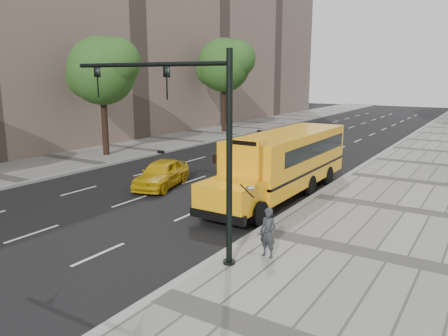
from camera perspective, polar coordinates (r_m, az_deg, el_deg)
The scene contains 11 objects.
ground at distance 23.71m, azimuth -1.99°, elevation -1.87°, with size 140.00×140.00×0.00m, color black.
sidewalk_far at distance 31.12m, azimuth -18.98°, elevation 0.95°, with size 6.00×140.00×0.15m, color gray.
curb_museum at distance 21.02m, azimuth 11.69°, elevation -3.72°, with size 0.30×140.00×0.15m, color gray.
curb_far at distance 28.87m, azimuth -15.23°, elevation 0.37°, with size 0.30×140.00×0.15m, color gray.
tree_b at distance 31.74m, azimuth -15.57°, elevation 12.20°, with size 5.24×4.66×8.33m.
tree_c at distance 43.89m, azimuth 0.08°, elevation 13.34°, with size 5.85×5.20×9.29m.
school_bus at distance 21.22m, azimuth 8.13°, elevation 1.25°, with size 2.96×11.56×3.19m.
taxi_near at distance 22.76m, azimuth -8.16°, elevation -0.72°, with size 1.69×4.20×1.43m, color gold.
taxi_far at distance 30.94m, azimuth 4.66°, elevation 2.73°, with size 1.53×4.39×1.45m, color gold.
pedestrian at distance 13.61m, azimuth 5.77°, elevation -8.43°, with size 0.57×0.37×1.57m, color #292D30.
traffic_signal at distance 13.09m, azimuth -4.56°, elevation 5.04°, with size 6.18×0.36×6.40m.
Camera 1 is at (12.99, -19.02, 5.66)m, focal length 35.00 mm.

